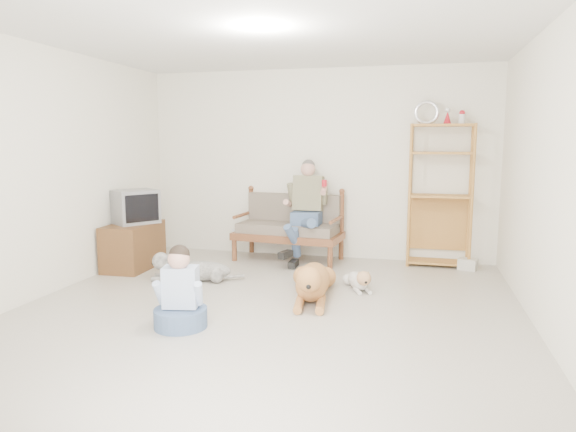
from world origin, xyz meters
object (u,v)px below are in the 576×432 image
(loveseat, at_px, (289,226))
(tv_stand, at_px, (133,246))
(golden_retriever, at_px, (312,281))
(etagere, at_px, (440,194))

(loveseat, xyz_separation_m, tv_stand, (-1.89, -1.02, -0.19))
(tv_stand, relative_size, golden_retriever, 0.62)
(tv_stand, bearing_deg, etagere, 14.28)
(etagere, height_order, golden_retriever, etagere)
(loveseat, height_order, tv_stand, loveseat)
(loveseat, bearing_deg, etagere, 8.80)
(golden_retriever, bearing_deg, tv_stand, 156.41)
(etagere, bearing_deg, tv_stand, -164.03)
(loveseat, height_order, etagere, etagere)
(etagere, height_order, tv_stand, etagere)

